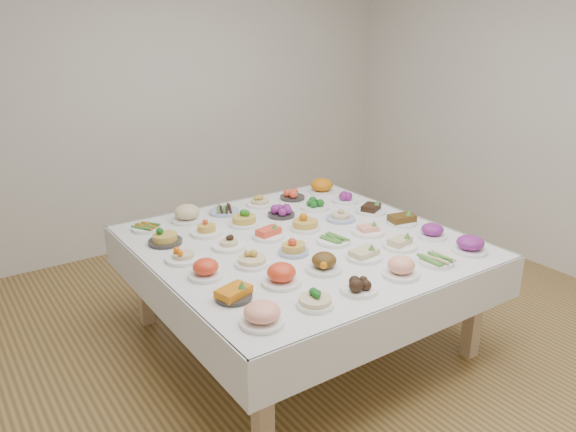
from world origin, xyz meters
TOP-DOWN VIEW (x-y plane):
  - room_envelope at (0.00, 0.00)m, footprint 5.02×5.02m
  - display_table at (-0.07, 0.24)m, footprint 2.03×2.03m
  - dish_0 at (-0.85, -0.53)m, footprint 0.22×0.22m
  - dish_1 at (-0.53, -0.54)m, footprint 0.19×0.19m
  - dish_2 at (-0.23, -0.54)m, footprint 0.20×0.20m
  - dish_3 at (0.09, -0.53)m, footprint 0.21×0.21m
  - dish_4 at (0.39, -0.53)m, footprint 0.20×0.20m
  - dish_5 at (0.71, -0.53)m, footprint 0.22×0.22m
  - dish_6 at (-0.84, -0.23)m, footprint 0.20×0.20m
  - dish_7 at (-0.54, -0.23)m, footprint 0.22×0.22m
  - dish_8 at (-0.23, -0.22)m, footprint 0.21×0.21m
  - dish_9 at (0.08, -0.23)m, footprint 0.21×0.21m
  - dish_10 at (0.39, -0.23)m, footprint 0.22×0.22m
  - dish_11 at (0.70, -0.22)m, footprint 0.19×0.19m
  - dish_12 at (-0.85, 0.09)m, footprint 0.20×0.20m
  - dish_13 at (-0.54, 0.08)m, footprint 0.21×0.21m
  - dish_14 at (-0.24, 0.08)m, footprint 0.19×0.19m
  - dish_15 at (0.09, 0.08)m, footprint 0.22×0.22m
  - dish_16 at (0.39, 0.08)m, footprint 0.22×0.22m
  - dish_17 at (0.71, 0.08)m, footprint 0.21×0.21m
  - dish_18 at (-0.85, 0.38)m, footprint 0.22×0.22m
  - dish_19 at (-0.53, 0.40)m, footprint 0.22×0.22m
  - dish_20 at (-0.22, 0.40)m, footprint 0.22×0.22m
  - dish_21 at (0.08, 0.39)m, footprint 0.22×0.21m
  - dish_22 at (0.40, 0.39)m, footprint 0.21×0.21m
  - dish_23 at (0.70, 0.39)m, footprint 0.22×0.22m
  - dish_24 at (-0.84, 0.70)m, footprint 0.22×0.22m
  - dish_25 at (-0.54, 0.70)m, footprint 0.22×0.22m
  - dish_26 at (-0.24, 0.70)m, footprint 0.21×0.21m
  - dish_27 at (0.09, 0.71)m, footprint 0.20×0.20m
  - dish_28 at (0.40, 0.71)m, footprint 0.22×0.22m
  - dish_29 at (0.71, 0.70)m, footprint 0.20×0.20m
  - dish_30 at (-0.85, 1.01)m, footprint 0.21×0.19m
  - dish_31 at (-0.54, 1.01)m, footprint 0.24×0.24m
  - dish_32 at (-0.23, 1.01)m, footprint 0.23×0.23m
  - dish_33 at (0.09, 1.01)m, footprint 0.21×0.21m
  - dish_34 at (0.40, 1.01)m, footprint 0.20×0.20m
  - dish_35 at (0.70, 1.00)m, footprint 0.21×0.21m

SIDE VIEW (x-z plane):
  - display_table at x=-0.07m, z-range 0.30..1.05m
  - dish_30 at x=-0.85m, z-range 0.75..0.80m
  - dish_32 at x=-0.23m, z-range 0.75..0.80m
  - dish_15 at x=0.09m, z-range 0.75..0.80m
  - dish_4 at x=0.39m, z-range 0.75..0.80m
  - dish_34 at x=0.40m, z-range 0.74..0.83m
  - dish_29 at x=0.71m, z-range 0.74..0.83m
  - dish_16 at x=0.39m, z-range 0.74..0.83m
  - dish_20 at x=-0.22m, z-range 0.74..0.84m
  - dish_28 at x=0.40m, z-range 0.74..0.84m
  - dish_6 at x=-0.84m, z-range 0.74..0.84m
  - dish_2 at x=-0.23m, z-range 0.74..0.84m
  - dish_17 at x=0.71m, z-range 0.74..0.84m
  - dish_9 at x=0.08m, z-range 0.74..0.84m
  - dish_23 at x=0.70m, z-range 0.74..0.84m
  - dish_27 at x=0.09m, z-range 0.75..0.84m
  - dish_10 at x=0.39m, z-range 0.74..0.84m
  - dish_19 at x=-0.53m, z-range 0.74..0.85m
  - dish_12 at x=-0.85m, z-range 0.74..0.85m
  - dish_22 at x=0.40m, z-range 0.74..0.85m
  - dish_14 at x=-0.24m, z-range 0.74..0.85m
  - dish_11 at x=0.70m, z-range 0.74..0.85m
  - dish_1 at x=-0.53m, z-range 0.75..0.85m
  - dish_25 at x=-0.54m, z-range 0.74..0.86m
  - dish_33 at x=0.09m, z-range 0.75..0.86m
  - dish_7 at x=-0.54m, z-range 0.74..0.86m
  - dish_3 at x=0.09m, z-range 0.74..0.86m
  - dish_18 at x=-0.85m, z-range 0.75..0.86m
  - dish_13 at x=-0.54m, z-range 0.75..0.87m
  - dish_26 at x=-0.24m, z-range 0.75..0.87m
  - dish_8 at x=-0.23m, z-range 0.75..0.87m
  - dish_5 at x=0.71m, z-range 0.75..0.88m
  - dish_21 at x=0.08m, z-range 0.75..0.88m
  - dish_31 at x=-0.54m, z-range 0.75..0.88m
  - dish_24 at x=-0.84m, z-range 0.75..0.88m
  - dish_35 at x=0.70m, z-range 0.75..0.88m
  - dish_0 at x=-0.85m, z-range 0.75..0.89m
  - room_envelope at x=0.00m, z-range 0.43..3.24m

